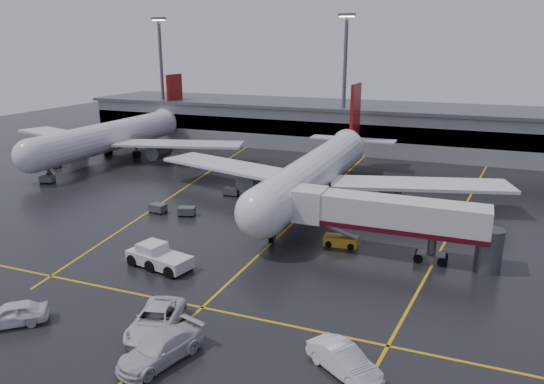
% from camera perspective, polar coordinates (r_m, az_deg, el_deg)
% --- Properties ---
extents(ground, '(220.00, 220.00, 0.00)m').
position_cam_1_polar(ground, '(60.72, 2.46, -3.34)').
color(ground, black).
rests_on(ground, ground).
extents(apron_line_centre, '(0.25, 90.00, 0.02)m').
position_cam_1_polar(apron_line_centre, '(60.72, 2.46, -3.33)').
color(apron_line_centre, gold).
rests_on(apron_line_centre, ground).
extents(apron_line_stop, '(60.00, 0.25, 0.02)m').
position_cam_1_polar(apron_line_stop, '(42.31, -7.73, -12.53)').
color(apron_line_stop, gold).
rests_on(apron_line_stop, ground).
extents(apron_line_left, '(9.99, 69.35, 0.02)m').
position_cam_1_polar(apron_line_left, '(77.59, -9.10, 0.81)').
color(apron_line_left, gold).
rests_on(apron_line_left, ground).
extents(apron_line_right, '(7.57, 69.64, 0.02)m').
position_cam_1_polar(apron_line_right, '(67.20, 20.05, -2.39)').
color(apron_line_right, gold).
rests_on(apron_line_right, ground).
extents(terminal, '(122.00, 19.00, 8.60)m').
position_cam_1_polar(terminal, '(104.96, 11.28, 7.08)').
color(terminal, gray).
rests_on(terminal, ground).
extents(light_mast_left, '(3.00, 1.20, 25.45)m').
position_cam_1_polar(light_mast_left, '(115.49, -12.11, 12.90)').
color(light_mast_left, '#595B60').
rests_on(light_mast_left, ground).
extents(light_mast_mid, '(3.00, 1.20, 25.45)m').
position_cam_1_polar(light_mast_mid, '(99.17, 8.03, 12.63)').
color(light_mast_mid, '#595B60').
rests_on(light_mast_mid, ground).
extents(main_airliner, '(48.80, 45.60, 14.10)m').
position_cam_1_polar(main_airliner, '(68.40, 5.20, 2.52)').
color(main_airliner, silver).
rests_on(main_airliner, ground).
extents(second_airliner, '(48.80, 45.60, 14.10)m').
position_cam_1_polar(second_airliner, '(98.47, -16.84, 6.06)').
color(second_airliner, silver).
rests_on(second_airliner, ground).
extents(jet_bridge, '(19.90, 3.40, 6.05)m').
position_cam_1_polar(jet_bridge, '(51.24, 12.87, -2.82)').
color(jet_bridge, silver).
rests_on(jet_bridge, ground).
extents(pushback_tractor, '(6.82, 3.90, 2.30)m').
position_cam_1_polar(pushback_tractor, '(49.76, -12.48, -7.09)').
color(pushback_tractor, silver).
rests_on(pushback_tractor, ground).
extents(belt_loader, '(3.54, 1.81, 2.18)m').
position_cam_1_polar(belt_loader, '(54.06, 7.62, -5.36)').
color(belt_loader, gold).
rests_on(belt_loader, ground).
extents(service_van_a, '(4.46, 7.00, 1.80)m').
position_cam_1_polar(service_van_a, '(39.37, -12.72, -13.66)').
color(service_van_a, silver).
rests_on(service_van_a, ground).
extents(service_van_b, '(4.20, 6.74, 1.82)m').
position_cam_1_polar(service_van_b, '(36.12, -12.22, -16.54)').
color(service_van_b, silver).
rests_on(service_van_b, ground).
extents(service_van_c, '(5.58, 4.57, 1.79)m').
position_cam_1_polar(service_van_c, '(34.60, 7.95, -17.94)').
color(service_van_c, silver).
rests_on(service_van_c, ground).
extents(service_van_d, '(5.23, 4.91, 1.75)m').
position_cam_1_polar(service_van_d, '(43.79, -26.87, -11.94)').
color(service_van_d, white).
rests_on(service_van_d, ground).
extents(baggage_cart_a, '(2.32, 1.89, 1.12)m').
position_cam_1_polar(baggage_cart_a, '(63.49, -9.41, -2.08)').
color(baggage_cart_a, '#595B60').
rests_on(baggage_cart_a, ground).
extents(baggage_cart_b, '(2.15, 1.54, 1.12)m').
position_cam_1_polar(baggage_cart_b, '(65.35, -12.50, -1.72)').
color(baggage_cart_b, '#595B60').
rests_on(baggage_cart_b, ground).
extents(baggage_cart_c, '(2.16, 1.56, 1.12)m').
position_cam_1_polar(baggage_cart_c, '(71.21, -4.54, 0.10)').
color(baggage_cart_c, '#595B60').
rests_on(baggage_cart_c, ground).
extents(baggage_cart_d, '(2.30, 1.85, 1.12)m').
position_cam_1_polar(baggage_cart_d, '(94.71, -22.88, 2.89)').
color(baggage_cart_d, '#595B60').
rests_on(baggage_cart_d, ground).
extents(baggage_cart_e, '(2.24, 1.71, 1.12)m').
position_cam_1_polar(baggage_cart_e, '(84.51, -23.58, 1.34)').
color(baggage_cart_e, '#595B60').
rests_on(baggage_cart_e, ground).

